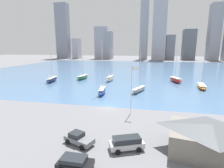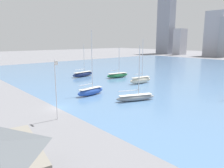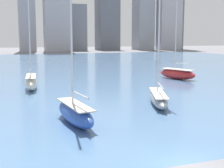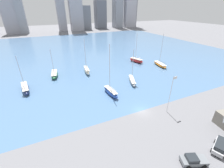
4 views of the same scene
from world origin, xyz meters
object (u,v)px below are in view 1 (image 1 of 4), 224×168
at_px(flag_pole, 132,88).
at_px(sailboat_red, 176,80).
at_px(sailboat_cream, 110,78).
at_px(parked_wagon_black, 75,162).
at_px(boat_shed, 210,139).
at_px(parked_suv_silver, 127,143).
at_px(sailboat_navy, 52,80).
at_px(sailboat_orange, 202,86).
at_px(sailboat_gray, 139,89).
at_px(sailboat_green, 83,77).
at_px(sailboat_blue, 102,91).
at_px(parked_pickup_gray, 79,138).

relative_size(flag_pole, sailboat_red, 0.73).
distance_m(sailboat_cream, parked_wagon_black, 55.26).
xyz_separation_m(boat_shed, parked_wagon_black, (-16.94, -6.82, -1.22)).
relative_size(boat_shed, parked_suv_silver, 2.23).
bearing_deg(parked_suv_silver, sailboat_navy, -162.07).
relative_size(sailboat_orange, sailboat_cream, 1.06).
bearing_deg(boat_shed, parked_suv_silver, -162.91).
height_order(boat_shed, sailboat_gray, sailboat_gray).
bearing_deg(sailboat_cream, sailboat_green, 177.81).
height_order(boat_shed, sailboat_navy, sailboat_navy).
xyz_separation_m(sailboat_red, sailboat_navy, (-50.67, -9.67, -0.07)).
xyz_separation_m(flag_pole, sailboat_orange, (22.29, 29.04, -4.92)).
distance_m(sailboat_cream, sailboat_gray, 20.80).
xyz_separation_m(sailboat_red, sailboat_green, (-40.39, -1.12, -0.13)).
bearing_deg(parked_wagon_black, sailboat_navy, -147.06).
height_order(sailboat_red, sailboat_blue, sailboat_blue).
relative_size(sailboat_cream, sailboat_gray, 1.12).
xyz_separation_m(sailboat_gray, parked_pickup_gray, (-7.33, -33.16, 0.04)).
bearing_deg(boat_shed, sailboat_navy, 148.63).
distance_m(sailboat_red, parked_suv_silver, 54.37).
bearing_deg(sailboat_gray, parked_pickup_gray, -81.11).
xyz_separation_m(parked_wagon_black, parked_suv_silver, (5.61, 5.31, 0.17)).
distance_m(boat_shed, sailboat_blue, 34.96).
distance_m(sailboat_red, parked_pickup_gray, 56.65).
xyz_separation_m(sailboat_blue, parked_suv_silver, (11.01, -28.38, -0.03)).
height_order(sailboat_green, sailboat_navy, sailboat_navy).
height_order(sailboat_navy, parked_pickup_gray, sailboat_navy).
distance_m(sailboat_green, sailboat_blue, 27.51).
bearing_deg(sailboat_blue, parked_pickup_gray, -87.95).
bearing_deg(parked_pickup_gray, sailboat_blue, 28.83).
distance_m(sailboat_navy, sailboat_gray, 37.70).
bearing_deg(sailboat_green, sailboat_red, 9.25).
xyz_separation_m(flag_pole, sailboat_green, (-25.49, 37.50, -4.84)).
distance_m(boat_shed, sailboat_cream, 53.76).
xyz_separation_m(sailboat_cream, sailboat_gray, (13.03, -16.21, -0.33)).
xyz_separation_m(sailboat_navy, parked_suv_silver, (36.44, -42.80, 0.06)).
relative_size(flag_pole, sailboat_gray, 0.84).
xyz_separation_m(boat_shed, sailboat_cream, (-24.32, 47.94, -0.94)).
height_order(flag_pole, parked_pickup_gray, flag_pole).
height_order(sailboat_orange, parked_pickup_gray, sailboat_orange).
bearing_deg(sailboat_gray, parked_wagon_black, -76.97).
bearing_deg(boat_shed, parked_wagon_black, -148.59).
bearing_deg(flag_pole, sailboat_cream, 109.12).
relative_size(flag_pole, parked_suv_silver, 2.01).
height_order(flag_pole, sailboat_navy, sailboat_navy).
relative_size(sailboat_green, sailboat_blue, 0.69).
relative_size(flag_pole, sailboat_navy, 0.88).
height_order(boat_shed, parked_pickup_gray, boat_shed).
bearing_deg(parked_pickup_gray, sailboat_green, 41.54).
bearing_deg(sailboat_red, parked_pickup_gray, -132.59).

